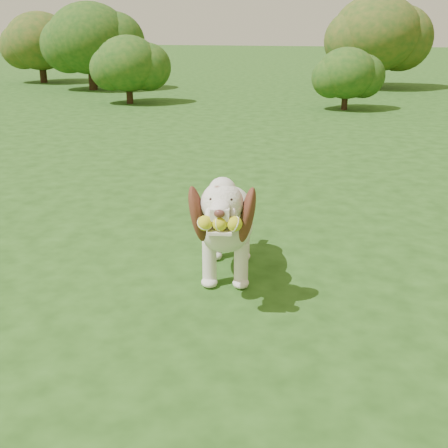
# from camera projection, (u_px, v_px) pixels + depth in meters

# --- Properties ---
(ground) EXTENTS (80.00, 80.00, 0.00)m
(ground) POSITION_uv_depth(u_px,v_px,m) (198.00, 298.00, 3.53)
(ground) COLOR #1E4112
(ground) RESTS_ON ground
(dog) EXTENTS (0.53, 1.24, 0.81)m
(dog) POSITION_uv_depth(u_px,v_px,m) (226.00, 217.00, 3.68)
(dog) COLOR white
(dog) RESTS_ON ground
(shrub_a) EXTENTS (1.35, 1.35, 1.40)m
(shrub_a) POSITION_uv_depth(u_px,v_px,m) (128.00, 64.00, 11.72)
(shrub_a) COLOR #382314
(shrub_a) RESTS_ON ground
(shrub_e) EXTENTS (2.06, 2.06, 2.14)m
(shrub_e) POSITION_uv_depth(u_px,v_px,m) (90.00, 38.00, 14.02)
(shrub_e) COLOR #382314
(shrub_e) RESTS_ON ground
(shrub_i) EXTENTS (2.25, 2.25, 2.33)m
(shrub_i) POSITION_uv_depth(u_px,v_px,m) (376.00, 33.00, 14.27)
(shrub_i) COLOR #382314
(shrub_i) RESTS_ON ground
(shrub_c) EXTENTS (1.16, 1.16, 1.20)m
(shrub_c) POSITION_uv_depth(u_px,v_px,m) (347.00, 73.00, 10.91)
(shrub_c) COLOR #382314
(shrub_c) RESTS_ON ground
(shrub_g) EXTENTS (1.87, 1.87, 1.94)m
(shrub_g) POSITION_uv_depth(u_px,v_px,m) (40.00, 41.00, 15.77)
(shrub_g) COLOR #382314
(shrub_g) RESTS_ON ground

